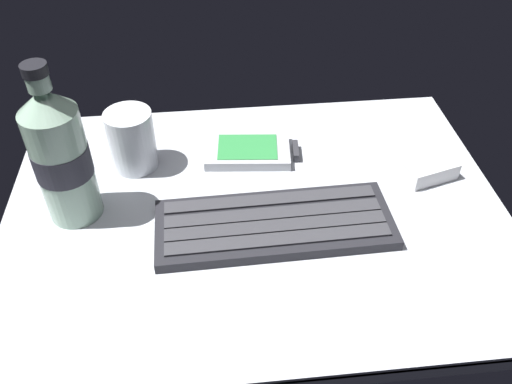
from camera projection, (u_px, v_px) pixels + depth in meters
The scene contains 6 objects.
ground_plane at pixel (256, 216), 69.16cm from camera, with size 64.00×48.00×2.80cm.
keyboard at pixel (274, 224), 65.57cm from camera, with size 29.22×11.60×1.70cm.
handheld_device at pixel (252, 151), 76.79cm from camera, with size 13.29×8.73×1.50cm.
juice_cup at pixel (132, 142), 73.00cm from camera, with size 6.40×6.40×8.50cm.
water_bottle at pixel (61, 156), 62.43cm from camera, with size 6.73×6.73×20.80cm.
charger_block at pixel (426, 166), 73.34cm from camera, with size 7.00×5.60×2.40cm, color white.
Camera 1 is at (-5.23, -49.58, 47.29)cm, focal length 37.59 mm.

